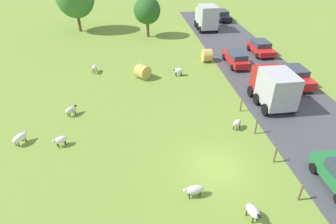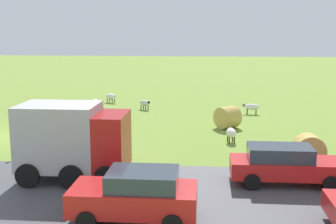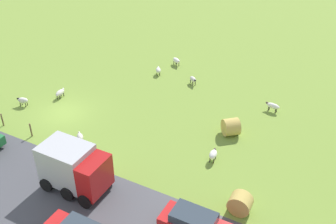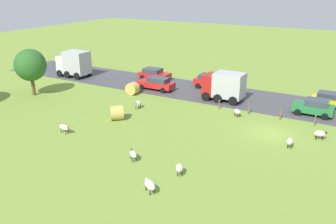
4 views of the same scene
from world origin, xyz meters
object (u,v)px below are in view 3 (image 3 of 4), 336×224
sheep_2 (23,100)px  sheep_5 (60,93)px  sheep_4 (213,154)px  sheep_1 (158,70)px  sheep_3 (80,137)px  sheep_6 (176,61)px  truck_1 (74,167)px  sheep_7 (193,79)px  hay_bale_0 (231,127)px  sheep_0 (273,106)px  hay_bale_1 (240,203)px

sheep_2 → sheep_5: 3.28m
sheep_2 → sheep_4: (-0.88, 17.67, 0.00)m
sheep_1 → sheep_4: size_ratio=0.94×
sheep_3 → sheep_6: size_ratio=0.82×
sheep_1 → sheep_3: sheep_1 is taller
truck_1 → sheep_5: bearing=-134.1°
sheep_7 → sheep_3: bearing=-16.2°
sheep_4 → truck_1: bearing=-45.0°
sheep_2 → hay_bale_0: (-4.55, 17.64, 0.14)m
sheep_0 → truck_1: bearing=-29.7°
sheep_0 → sheep_3: (11.38, -11.78, -0.04)m
sheep_5 → truck_1: truck_1 is taller
sheep_2 → sheep_3: (1.90, 7.84, -0.06)m
sheep_5 → sheep_7: bearing=129.8°
sheep_4 → sheep_5: size_ratio=0.88×
sheep_0 → hay_bale_0: hay_bale_0 is taller
sheep_0 → sheep_7: bearing=-98.5°
sheep_4 → sheep_7: sheep_4 is taller
sheep_0 → sheep_6: sheep_6 is taller
sheep_3 → hay_bale_0: 11.73m
sheep_5 → hay_bale_0: (-1.87, 15.75, 0.21)m
sheep_4 → hay_bale_1: bearing=41.4°
sheep_2 → sheep_7: bearing=132.9°
sheep_3 → truck_1: (4.06, 2.98, 1.25)m
hay_bale_1 → sheep_6: bearing=-142.3°
sheep_5 → hay_bale_1: size_ratio=0.90×
sheep_0 → sheep_1: 12.15m
sheep_2 → sheep_6: 15.95m
sheep_4 → hay_bale_1: hay_bale_1 is taller
sheep_3 → sheep_5: sheep_3 is taller
hay_bale_0 → sheep_1: bearing=-122.1°
hay_bale_0 → sheep_5: bearing=-83.2°
sheep_0 → sheep_3: sheep_0 is taller
sheep_1 → hay_bale_1: (13.80, 13.48, 0.21)m
sheep_4 → hay_bale_0: hay_bale_0 is taller
sheep_1 → sheep_5: 9.96m
sheep_2 → sheep_3: sheep_2 is taller
sheep_2 → sheep_7: sheep_2 is taller
sheep_2 → sheep_5: sheep_2 is taller
sheep_0 → hay_bale_1: bearing=6.5°
sheep_3 → sheep_2: bearing=-103.6°
sheep_0 → sheep_6: 12.21m
sheep_3 → hay_bale_1: (1.03, 13.19, 0.21)m
hay_bale_1 → truck_1: (3.03, -10.21, 1.04)m
hay_bale_1 → truck_1: bearing=-73.5°
sheep_5 → sheep_7: (-8.01, 9.61, 0.03)m
sheep_4 → truck_1: truck_1 is taller
sheep_2 → hay_bale_1: (2.93, 21.03, 0.16)m
sheep_1 → sheep_0: bearing=83.4°
sheep_4 → hay_bale_1: 5.08m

